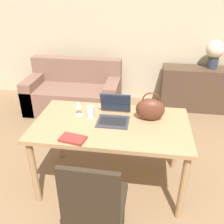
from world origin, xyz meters
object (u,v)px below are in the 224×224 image
laptop (114,113)px  handbag (150,109)px  chair (94,203)px  flower_vase (215,52)px  couch (74,93)px  wine_glass (78,106)px  drinking_glass (90,112)px

laptop → handbag: size_ratio=1.19×
chair → handbag: 1.02m
laptop → flower_vase: (1.31, 1.90, 0.16)m
couch → flower_vase: bearing=8.9°
couch → wine_glass: size_ratio=10.10×
wine_glass → handbag: (0.71, 0.01, 0.01)m
chair → flower_vase: size_ratio=2.09×
handbag → wine_glass: bearing=-179.5°
laptop → wine_glass: size_ratio=2.29×
couch → drinking_glass: size_ratio=12.90×
laptop → wine_glass: (-0.36, 0.03, 0.04)m
chair → laptop: size_ratio=2.69×
wine_glass → flower_vase: bearing=48.4°
laptop → flower_vase: size_ratio=0.78×
handbag → laptop: bearing=-174.6°
wine_glass → flower_vase: flower_vase is taller
handbag → flower_vase: 2.11m
couch → handbag: (1.23, -1.53, 0.57)m
laptop → wine_glass: 0.37m
chair → handbag: handbag is taller
drinking_glass → wine_glass: 0.14m
drinking_glass → handbag: handbag is taller
wine_glass → couch: bearing=108.9°
wine_glass → flower_vase: size_ratio=0.34×
couch → drinking_glass: 1.78m
laptop → handbag: bearing=5.4°
chair → wine_glass: chair is taller
drinking_glass → wine_glass: wine_glass is taller
wine_glass → handbag: size_ratio=0.52×
laptop → flower_vase: bearing=55.5°
drinking_glass → flower_vase: flower_vase is taller
chair → flower_vase: flower_vase is taller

